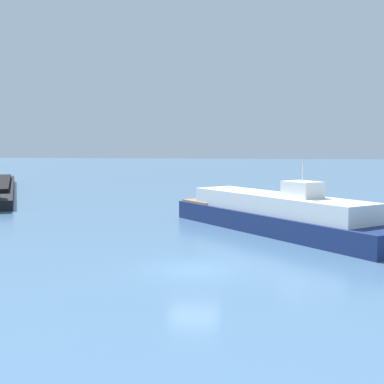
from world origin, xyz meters
TOP-DOWN VIEW (x-y plane):
  - ground_plane at (0.00, 0.00)m, footprint 400.00×400.00m
  - small_motorboat at (0.98, 31.38)m, footprint 5.28×1.46m
  - white_riverboat at (4.24, 12.10)m, footprint 16.54×18.02m

SIDE VIEW (x-z plane):
  - ground_plane at x=0.00m, z-range 0.00..0.00m
  - small_motorboat at x=0.98m, z-range -0.23..0.81m
  - white_riverboat at x=4.24m, z-range -1.33..3.90m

